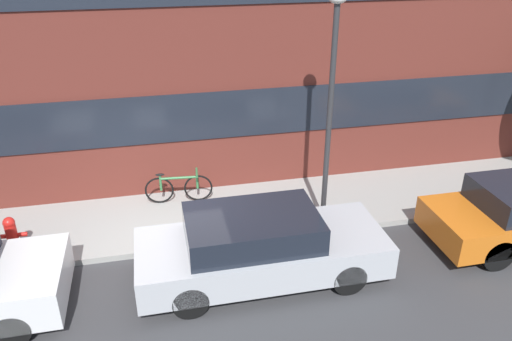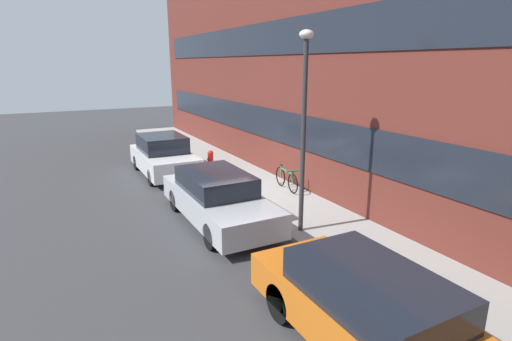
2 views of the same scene
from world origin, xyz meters
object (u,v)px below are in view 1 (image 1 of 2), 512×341
fire_hydrant (12,235)px  bicycle (179,187)px  parked_car_silver (260,247)px  lamp_post (331,91)px

fire_hydrant → bicycle: bearing=22.1°
parked_car_silver → lamp_post: bearing=40.2°
fire_hydrant → bicycle: (3.25, 1.32, -0.03)m
fire_hydrant → bicycle: 3.51m
parked_car_silver → lamp_post: 3.23m
fire_hydrant → lamp_post: 6.65m
bicycle → lamp_post: 4.10m
lamp_post → parked_car_silver: bearing=-139.8°
fire_hydrant → bicycle: size_ratio=0.53×
parked_car_silver → bicycle: 3.12m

